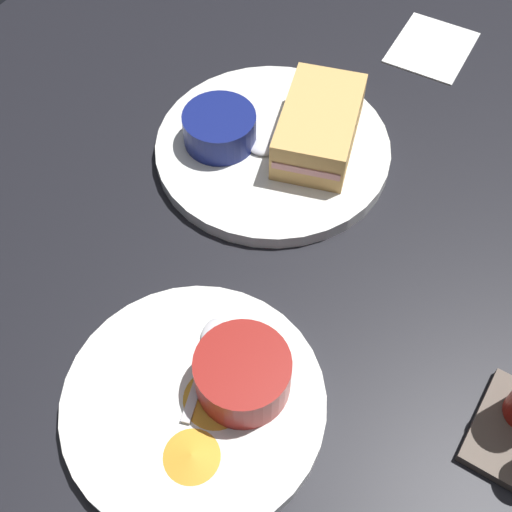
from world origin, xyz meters
The scene contains 10 objects.
ground_plane centered at (0.00, 0.00, -1.50)cm, with size 110.00×110.00×3.00cm, color black.
plate_sandwich_main centered at (-3.29, -10.34, 0.80)cm, with size 25.39×25.39×1.60cm, color white.
sandwich_half_near centered at (-6.08, -6.40, 4.00)cm, with size 14.74×11.12×4.80cm.
ramekin_dark_sauce centered at (-0.76, -15.47, 3.51)cm, with size 7.81×7.81×3.54cm.
spoon_by_dark_ramekin centered at (-2.18, -9.67, 1.96)cm, with size 3.79×9.93×0.80cm.
plate_chips_companion centered at (25.05, -0.84, 0.80)cm, with size 22.19×22.19×1.60cm, color white.
ramekin_light_gravy centered at (21.72, 1.94, 3.82)cm, with size 7.98×7.98×4.14cm.
spoon_by_gravy_ramekin centered at (20.50, -2.27, 1.96)cm, with size 9.84×4.40×0.80cm.
plantain_chip_scatter centered at (25.25, 1.15, 1.90)cm, with size 11.89×7.04×0.60cm.
paper_napkin_folded centered at (-29.26, -2.81, 0.20)cm, with size 11.00×9.00×0.40cm, color white.
Camera 1 is at (40.09, 14.75, 53.55)cm, focal length 46.36 mm.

